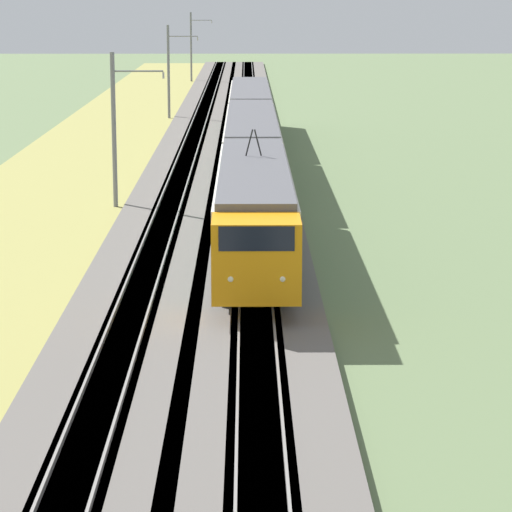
# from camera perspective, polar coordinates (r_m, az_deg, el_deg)

# --- Properties ---
(ballast_main) EXTENTS (240.00, 4.40, 0.30)m
(ballast_main) POSITION_cam_1_polar(r_m,az_deg,el_deg) (58.58, -4.03, 2.36)
(ballast_main) COLOR #605B56
(ballast_main) RESTS_ON ground
(ballast_adjacent) EXTENTS (240.00, 4.40, 0.30)m
(ballast_adjacent) POSITION_cam_1_polar(r_m,az_deg,el_deg) (58.47, -0.17, 2.37)
(ballast_adjacent) COLOR #605B56
(ballast_adjacent) RESTS_ON ground
(track_main) EXTENTS (240.00, 1.57, 0.45)m
(track_main) POSITION_cam_1_polar(r_m,az_deg,el_deg) (58.58, -4.03, 2.37)
(track_main) COLOR #4C4238
(track_main) RESTS_ON ground
(track_adjacent) EXTENTS (240.00, 1.57, 0.45)m
(track_adjacent) POSITION_cam_1_polar(r_m,az_deg,el_deg) (58.46, -0.17, 2.38)
(track_adjacent) COLOR #4C4238
(track_adjacent) RESTS_ON ground
(grass_verge) EXTENTS (240.00, 8.86, 0.12)m
(grass_verge) POSITION_cam_1_polar(r_m,az_deg,el_deg) (59.37, -10.44, 2.23)
(grass_verge) COLOR #99934C
(grass_verge) RESTS_ON ground
(passenger_train) EXTENTS (60.12, 2.86, 4.84)m
(passenger_train) POSITION_cam_1_polar(r_m,az_deg,el_deg) (66.05, -0.21, 5.36)
(passenger_train) COLOR orange
(passenger_train) RESTS_ON ground
(catenary_mast_mid) EXTENTS (0.22, 2.56, 7.50)m
(catenary_mast_mid) POSITION_cam_1_polar(r_m,az_deg,el_deg) (58.34, -6.64, 5.97)
(catenary_mast_mid) COLOR slate
(catenary_mast_mid) RESTS_ON ground
(catenary_mast_far) EXTENTS (0.22, 2.56, 7.64)m
(catenary_mast_far) POSITION_cam_1_polar(r_m,az_deg,el_deg) (99.88, -4.10, 8.68)
(catenary_mast_far) COLOR slate
(catenary_mast_far) RESTS_ON ground
(catenary_mast_distant) EXTENTS (0.22, 2.56, 7.97)m
(catenary_mast_distant) POSITION_cam_1_polar(r_m,az_deg,el_deg) (141.58, -3.05, 9.83)
(catenary_mast_distant) COLOR slate
(catenary_mast_distant) RESTS_ON ground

